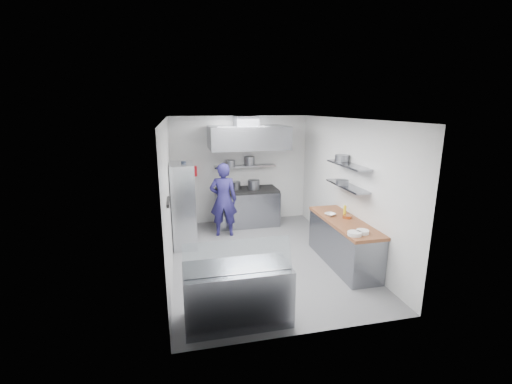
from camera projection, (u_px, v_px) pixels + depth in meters
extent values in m
plane|color=slate|center=(262.00, 258.00, 7.05)|extent=(5.00, 5.00, 0.00)
plane|color=silver|center=(263.00, 119.00, 6.37)|extent=(5.00, 5.00, 0.00)
cube|color=white|center=(240.00, 170.00, 9.08)|extent=(3.60, 2.80, 0.02)
cube|color=white|center=(310.00, 238.00, 4.35)|extent=(3.60, 2.80, 0.02)
cube|color=white|center=(168.00, 197.00, 6.32)|extent=(2.80, 5.00, 0.02)
cube|color=white|center=(347.00, 187.00, 7.10)|extent=(2.80, 5.00, 0.02)
cube|color=gray|center=(247.00, 208.00, 8.95)|extent=(1.60, 0.80, 0.90)
cube|color=black|center=(247.00, 190.00, 8.83)|extent=(1.57, 0.78, 0.06)
cylinder|color=slate|center=(235.00, 185.00, 8.79)|extent=(0.26, 0.26, 0.20)
cylinder|color=slate|center=(254.00, 185.00, 8.77)|extent=(0.30, 0.30, 0.24)
cube|color=gray|center=(245.00, 166.00, 8.92)|extent=(1.60, 0.30, 0.04)
cylinder|color=slate|center=(230.00, 164.00, 8.62)|extent=(0.24, 0.24, 0.18)
cylinder|color=slate|center=(249.00, 161.00, 8.98)|extent=(0.27, 0.27, 0.22)
cube|color=gray|center=(248.00, 137.00, 8.34)|extent=(1.90, 1.15, 0.55)
cube|color=slate|center=(246.00, 121.00, 8.46)|extent=(0.55, 0.55, 0.24)
cube|color=red|center=(193.00, 171.00, 8.75)|extent=(0.22, 0.10, 0.26)
imported|color=navy|center=(223.00, 200.00, 8.10)|extent=(0.71, 0.53, 1.77)
cube|color=silver|center=(183.00, 205.00, 7.51)|extent=(0.50, 0.90, 1.85)
cube|color=white|center=(184.00, 210.00, 7.55)|extent=(0.15, 0.19, 0.17)
cube|color=yellow|center=(182.00, 185.00, 7.77)|extent=(0.15, 0.19, 0.17)
cylinder|color=black|center=(184.00, 165.00, 7.32)|extent=(0.10, 0.10, 0.18)
cube|color=black|center=(168.00, 202.00, 5.44)|extent=(0.04, 0.55, 0.05)
cube|color=gray|center=(343.00, 243.00, 6.70)|extent=(0.62, 2.00, 0.84)
cube|color=brown|center=(345.00, 222.00, 6.59)|extent=(0.65, 2.04, 0.06)
cylinder|color=white|center=(355.00, 234.00, 5.80)|extent=(0.24, 0.24, 0.06)
cylinder|color=white|center=(363.00, 232.00, 5.89)|extent=(0.22, 0.22, 0.06)
cylinder|color=#C96F38|center=(347.00, 217.00, 6.70)|extent=(0.17, 0.17, 0.06)
cylinder|color=yellow|center=(345.00, 210.00, 6.94)|extent=(0.06, 0.06, 0.18)
imported|color=white|center=(330.00, 214.00, 6.85)|extent=(0.26, 0.26, 0.05)
cube|color=gray|center=(347.00, 186.00, 6.76)|extent=(0.30, 1.30, 0.04)
cube|color=gray|center=(348.00, 165.00, 6.65)|extent=(0.30, 1.30, 0.04)
cylinder|color=slate|center=(342.00, 182.00, 6.75)|extent=(0.25, 0.25, 0.10)
cylinder|color=slate|center=(342.00, 158.00, 6.93)|extent=(0.28, 0.28, 0.14)
cube|color=gray|center=(237.00, 294.00, 4.87)|extent=(1.50, 0.70, 0.85)
cube|color=silver|center=(238.00, 256.00, 4.60)|extent=(1.47, 0.19, 0.42)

